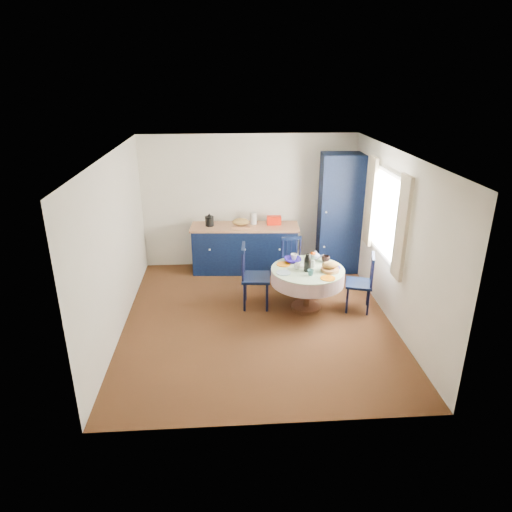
{
  "coord_description": "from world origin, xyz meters",
  "views": [
    {
      "loc": [
        -0.45,
        -6.1,
        3.49
      ],
      "look_at": [
        -0.01,
        0.2,
        0.96
      ],
      "focal_mm": 32.0,
      "sensor_mm": 36.0,
      "label": 1
    }
  ],
  "objects": [
    {
      "name": "wall_right",
      "position": [
        2.0,
        0.0,
        1.25
      ],
      "size": [
        0.02,
        4.5,
        2.5
      ],
      "primitive_type": "cube",
      "color": "white",
      "rests_on": "floor"
    },
    {
      "name": "floor",
      "position": [
        0.0,
        0.0,
        0.0
      ],
      "size": [
        4.5,
        4.5,
        0.0
      ],
      "primitive_type": "plane",
      "color": "black",
      "rests_on": "ground"
    },
    {
      "name": "wall_back",
      "position": [
        0.0,
        2.25,
        1.25
      ],
      "size": [
        4.0,
        0.02,
        2.5
      ],
      "primitive_type": "cube",
      "color": "white",
      "rests_on": "floor"
    },
    {
      "name": "kitchen_counter",
      "position": [
        -0.1,
        1.9,
        0.46
      ],
      "size": [
        2.02,
        0.74,
        1.13
      ],
      "rotation": [
        0.0,
        0.0,
        -0.06
      ],
      "color": "black",
      "rests_on": "floor"
    },
    {
      "name": "chair_far",
      "position": [
        0.7,
        1.14,
        0.44
      ],
      "size": [
        0.43,
        0.41,
        0.88
      ],
      "rotation": [
        0.0,
        0.0,
        0.1
      ],
      "color": "black",
      "rests_on": "floor"
    },
    {
      "name": "pantry_cabinet",
      "position": [
        1.66,
        1.85,
        1.1
      ],
      "size": [
        0.8,
        0.6,
        2.19
      ],
      "rotation": [
        0.0,
        0.0,
        -0.07
      ],
      "color": "black",
      "rests_on": "floor"
    },
    {
      "name": "dining_table",
      "position": [
        0.81,
        0.3,
        0.57
      ],
      "size": [
        1.14,
        1.15,
        0.96
      ],
      "color": "#563118",
      "rests_on": "floor"
    },
    {
      "name": "cobalt_bowl",
      "position": [
        0.61,
        0.59,
        0.72
      ],
      "size": [
        0.27,
        0.27,
        0.07
      ],
      "primitive_type": "imported",
      "color": "navy",
      "rests_on": "dining_table"
    },
    {
      "name": "window",
      "position": [
        1.95,
        0.3,
        1.52
      ],
      "size": [
        0.1,
        1.74,
        1.45
      ],
      "color": "white",
      "rests_on": "wall_right"
    },
    {
      "name": "wall_left",
      "position": [
        -2.0,
        0.0,
        1.25
      ],
      "size": [
        0.02,
        4.5,
        2.5
      ],
      "primitive_type": "cube",
      "color": "white",
      "rests_on": "floor"
    },
    {
      "name": "chair_right",
      "position": [
        1.64,
        0.2,
        0.47
      ],
      "size": [
        0.5,
        0.51,
        0.93
      ],
      "rotation": [
        0.0,
        0.0,
        -1.86
      ],
      "color": "black",
      "rests_on": "floor"
    },
    {
      "name": "mug_a",
      "position": [
        0.64,
        0.31,
        0.73
      ],
      "size": [
        0.11,
        0.11,
        0.09
      ],
      "primitive_type": "imported",
      "color": "silver",
      "rests_on": "dining_table"
    },
    {
      "name": "mug_d",
      "position": [
        0.64,
        0.68,
        0.73
      ],
      "size": [
        0.11,
        0.11,
        0.1
      ],
      "primitive_type": "imported",
      "color": "silver",
      "rests_on": "dining_table"
    },
    {
      "name": "mug_c",
      "position": [
        1.13,
        0.56,
        0.74
      ],
      "size": [
        0.13,
        0.13,
        0.1
      ],
      "primitive_type": "imported",
      "color": "black",
      "rests_on": "dining_table"
    },
    {
      "name": "ceiling",
      "position": [
        0.0,
        0.0,
        2.5
      ],
      "size": [
        4.5,
        4.5,
        0.0
      ],
      "primitive_type": "plane",
      "rotation": [
        3.14,
        0.0,
        0.0
      ],
      "color": "white",
      "rests_on": "wall_back"
    },
    {
      "name": "chair_left",
      "position": [
        -0.04,
        0.45,
        0.52
      ],
      "size": [
        0.48,
        0.5,
        1.04
      ],
      "rotation": [
        0.0,
        0.0,
        1.48
      ],
      "color": "black",
      "rests_on": "floor"
    },
    {
      "name": "mug_b",
      "position": [
        0.8,
        0.06,
        0.73
      ],
      "size": [
        0.1,
        0.1,
        0.09
      ],
      "primitive_type": "imported",
      "color": "#31686C",
      "rests_on": "dining_table"
    }
  ]
}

